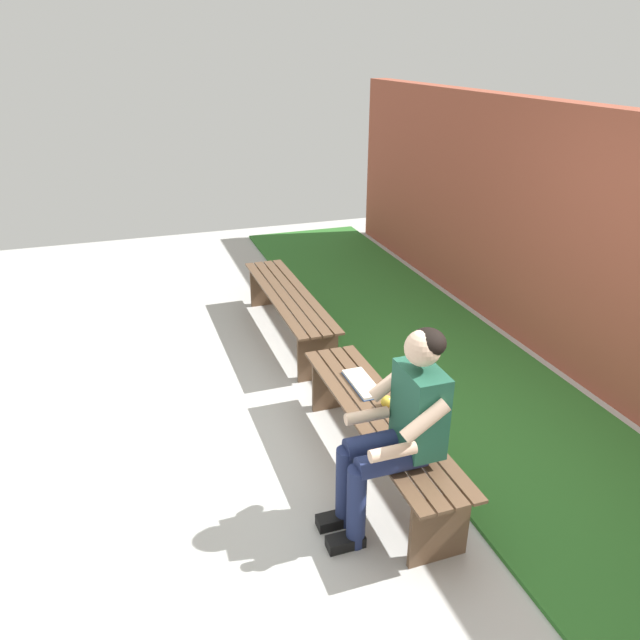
# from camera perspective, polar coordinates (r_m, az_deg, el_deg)

# --- Properties ---
(ground_plane) EXTENTS (10.00, 7.00, 0.04)m
(ground_plane) POSITION_cam_1_polar(r_m,az_deg,el_deg) (4.88, -10.86, -8.77)
(ground_plane) COLOR #B2B2AD
(grass_strip) EXTENTS (9.00, 1.63, 0.03)m
(grass_strip) POSITION_cam_1_polar(r_m,az_deg,el_deg) (5.48, 12.09, -4.45)
(grass_strip) COLOR #2D6B28
(grass_strip) RESTS_ON ground
(brick_wall) EXTENTS (9.50, 0.24, 2.20)m
(brick_wall) POSITION_cam_1_polar(r_m,az_deg,el_deg) (5.26, 26.28, 5.16)
(brick_wall) COLOR #9E4C38
(brick_wall) RESTS_ON ground
(bench_near) EXTENTS (1.89, 0.42, 0.46)m
(bench_near) POSITION_cam_1_polar(r_m,az_deg,el_deg) (4.02, 5.54, -9.95)
(bench_near) COLOR brown
(bench_near) RESTS_ON ground
(bench_far) EXTENTS (1.97, 0.42, 0.46)m
(bench_far) POSITION_cam_1_polar(r_m,az_deg,el_deg) (5.80, -2.99, 1.58)
(bench_far) COLOR brown
(bench_far) RESTS_ON ground
(person_seated) EXTENTS (0.50, 0.69, 1.27)m
(person_seated) POSITION_cam_1_polar(r_m,az_deg,el_deg) (3.43, 7.46, -9.83)
(person_seated) COLOR #1E513D
(person_seated) RESTS_ON ground
(apple) EXTENTS (0.08, 0.08, 0.08)m
(apple) POSITION_cam_1_polar(r_m,az_deg,el_deg) (3.99, 6.32, -7.67)
(apple) COLOR gold
(apple) RESTS_ON bench_near
(book_open) EXTENTS (0.41, 0.16, 0.02)m
(book_open) POSITION_cam_1_polar(r_m,az_deg,el_deg) (4.23, 4.04, -6.02)
(book_open) COLOR white
(book_open) RESTS_ON bench_near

